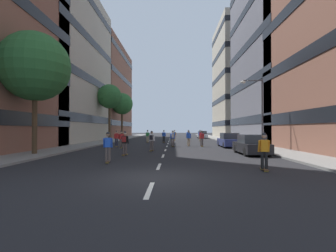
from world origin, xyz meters
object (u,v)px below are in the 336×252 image
skater_1 (200,135)px  skater_4 (173,137)px  parked_car_far (202,135)px  skater_9 (116,138)px  skater_0 (202,137)px  skater_3 (152,140)px  parked_car_mid (251,145)px  street_tree_far (35,67)px  street_tree_near (110,97)px  skater_2 (264,150)px  street_tree_mid (122,104)px  skater_5 (189,137)px  skater_12 (121,138)px  skater_11 (188,135)px  skater_10 (164,136)px  skater_13 (148,136)px  streetlamp_right (258,106)px  skater_8 (175,135)px  skater_6 (125,142)px  skater_7 (108,146)px  parked_car_near (229,141)px

skater_1 → skater_4: (-4.35, -12.73, 0.00)m
parked_car_far → skater_9: size_ratio=2.47×
skater_0 → skater_9: 9.40m
skater_3 → parked_car_mid: bearing=-19.1°
street_tree_far → skater_9: (3.92, 9.24, -5.54)m
street_tree_near → skater_2: 31.80m
street_tree_mid → skater_9: size_ratio=5.00×
street_tree_near → skater_3: (8.27, -17.46, -6.05)m
street_tree_mid → skater_5: street_tree_mid is taller
parked_car_far → skater_9: 27.56m
parked_car_mid → skater_0: skater_0 is taller
skater_3 → skater_12: 4.77m
street_tree_far → skater_12: bearing=55.9°
skater_0 → skater_11: bearing=93.2°
parked_car_far → skater_2: skater_2 is taller
parked_car_mid → street_tree_mid: bearing=118.5°
skater_1 → skater_10: 7.25m
street_tree_far → skater_13: street_tree_far is taller
parked_car_mid → street_tree_near: bearing=128.6°
street_tree_near → skater_4: (10.11, -11.82, -6.05)m
skater_9 → skater_11: bearing=57.0°
skater_13 → streetlamp_right: bearing=-46.0°
parked_car_far → street_tree_mid: bearing=-169.3°
street_tree_mid → skater_1: size_ratio=5.00×
skater_3 → skater_12: (-3.39, 3.36, -0.03)m
parked_car_mid → streetlamp_right: (2.10, 4.56, 3.44)m
street_tree_mid → skater_9: bearing=-79.7°
parked_car_far → skater_4: bearing=-103.8°
skater_8 → skater_11: same height
skater_0 → skater_2: 15.89m
skater_1 → skater_2: (-0.02, -28.58, -0.03)m
street_tree_mid → skater_13: 15.64m
skater_4 → skater_11: 13.34m
skater_6 → skater_7: bearing=-92.8°
skater_3 → skater_9: (-4.35, 5.39, -0.03)m
skater_9 → street_tree_mid: bearing=100.3°
street_tree_far → skater_7: size_ratio=5.02×
skater_4 → skater_7: same height
skater_5 → skater_9: bearing=-171.6°
streetlamp_right → skater_12: bearing=173.5°
skater_8 → skater_10: bearing=-105.3°
street_tree_mid → skater_11: 16.18m
skater_0 → skater_6: (-6.70, -9.27, 0.00)m
skater_4 → skater_10: 8.30m
streetlamp_right → skater_9: bearing=166.0°
streetlamp_right → skater_11: (-5.64, 16.91, -3.12)m
skater_4 → skater_6: 9.91m
skater_0 → skater_1: bearing=84.9°
parked_car_near → street_tree_near: (-16.13, 12.59, 6.37)m
street_tree_far → skater_8: (10.35, 23.34, -5.51)m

